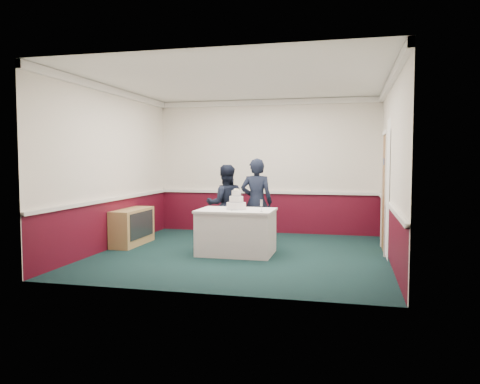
% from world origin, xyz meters
% --- Properties ---
extents(ground, '(5.00, 5.00, 0.00)m').
position_xyz_m(ground, '(0.00, 0.00, 0.00)').
color(ground, '#122C2A').
rests_on(ground, ground).
extents(room_shell, '(5.00, 5.00, 3.00)m').
position_xyz_m(room_shell, '(0.08, 0.61, 1.97)').
color(room_shell, white).
rests_on(room_shell, ground).
extents(sideboard, '(0.41, 1.20, 0.70)m').
position_xyz_m(sideboard, '(-2.28, 0.38, 0.35)').
color(sideboard, tan).
rests_on(sideboard, ground).
extents(cake_table, '(1.32, 0.92, 0.79)m').
position_xyz_m(cake_table, '(-0.09, -0.04, 0.40)').
color(cake_table, white).
rests_on(cake_table, ground).
extents(wedding_cake, '(0.35, 0.35, 0.36)m').
position_xyz_m(wedding_cake, '(-0.09, -0.04, 0.90)').
color(wedding_cake, white).
rests_on(wedding_cake, cake_table).
extents(cake_knife, '(0.04, 0.22, 0.00)m').
position_xyz_m(cake_knife, '(-0.12, -0.24, 0.79)').
color(cake_knife, silver).
rests_on(cake_knife, cake_table).
extents(champagne_flute, '(0.05, 0.05, 0.21)m').
position_xyz_m(champagne_flute, '(0.41, -0.32, 0.93)').
color(champagne_flute, silver).
rests_on(champagne_flute, cake_table).
extents(person_man, '(0.91, 0.82, 1.56)m').
position_xyz_m(person_man, '(-0.54, 0.90, 0.78)').
color(person_man, black).
rests_on(person_man, ground).
extents(person_woman, '(0.63, 0.43, 1.68)m').
position_xyz_m(person_woman, '(0.09, 0.86, 0.84)').
color(person_woman, black).
rests_on(person_woman, ground).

